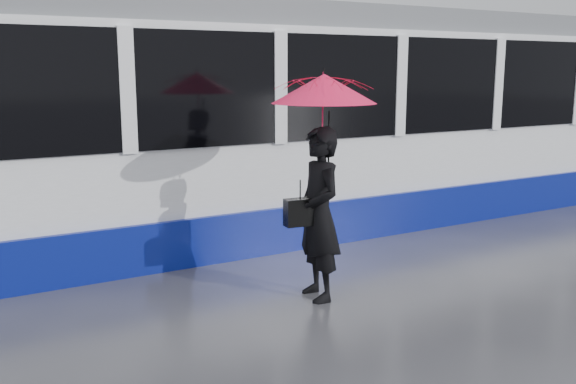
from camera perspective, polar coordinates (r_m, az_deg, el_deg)
ground at (r=6.98m, az=-6.90°, el=-9.70°), size 90.00×90.00×0.00m
rails at (r=9.22m, az=-13.08°, el=-4.71°), size 34.00×1.51×0.02m
woman at (r=6.82m, az=2.76°, el=-1.99°), size 0.53×0.73×1.86m
umbrella at (r=6.68m, az=3.20°, el=7.34°), size 1.22×1.22×1.25m
handbag at (r=6.71m, az=1.09°, el=-1.79°), size 0.35×0.19×0.47m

